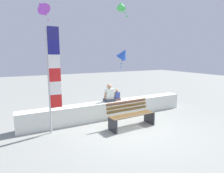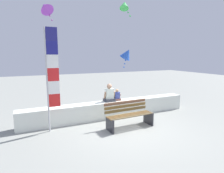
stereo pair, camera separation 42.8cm
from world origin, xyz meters
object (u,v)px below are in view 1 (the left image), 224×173
object	(u,v)px
person_adult	(109,94)
kite_purple	(42,6)
park_bench	(131,115)
kite_green	(121,5)
flag_banner	(52,73)
person_child	(117,96)
kite_blue	(123,54)

from	to	relation	value
person_adult	kite_purple	distance (m)	5.12
park_bench	kite_green	distance (m)	5.95
flag_banner	park_bench	bearing A→B (deg)	-16.93
person_child	kite_purple	bearing A→B (deg)	128.23
person_child	person_adult	bearing A→B (deg)	-179.95
flag_banner	kite_green	bearing A→B (deg)	33.39
flag_banner	kite_purple	bearing A→B (deg)	84.62
flag_banner	kite_purple	size ratio (longest dim) A/B	3.48
kite_green	kite_blue	world-z (taller)	kite_green
park_bench	kite_green	xyz separation A→B (m)	(1.64, 3.43, 4.58)
kite_green	kite_purple	world-z (taller)	kite_green
person_adult	kite_green	bearing A→B (deg)	49.97
person_child	kite_blue	xyz separation A→B (m)	(1.91, 2.62, 1.72)
park_bench	kite_purple	distance (m)	6.32
kite_green	kite_purple	bearing A→B (deg)	168.86
park_bench	person_child	size ratio (longest dim) A/B	3.57
flag_banner	kite_green	xyz separation A→B (m)	(4.07, 2.69, 3.07)
kite_purple	person_child	bearing A→B (deg)	-51.77
park_bench	kite_blue	size ratio (longest dim) A/B	1.48
kite_blue	person_adult	bearing A→B (deg)	-130.65
park_bench	person_child	xyz separation A→B (m)	(0.17, 1.27, 0.42)
person_child	flag_banner	distance (m)	2.87
flag_banner	kite_blue	bearing A→B (deg)	34.92
park_bench	kite_blue	world-z (taller)	kite_blue
person_adult	person_child	xyz separation A→B (m)	(0.34, 0.00, -0.09)
flag_banner	kite_blue	distance (m)	5.54
kite_purple	kite_blue	xyz separation A→B (m)	(4.19, -0.27, -2.12)
flag_banner	kite_purple	world-z (taller)	kite_purple
park_bench	person_adult	bearing A→B (deg)	97.90
kite_green	person_child	bearing A→B (deg)	-124.28
person_adult	flag_banner	world-z (taller)	flag_banner
park_bench	kite_purple	size ratio (longest dim) A/B	1.78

